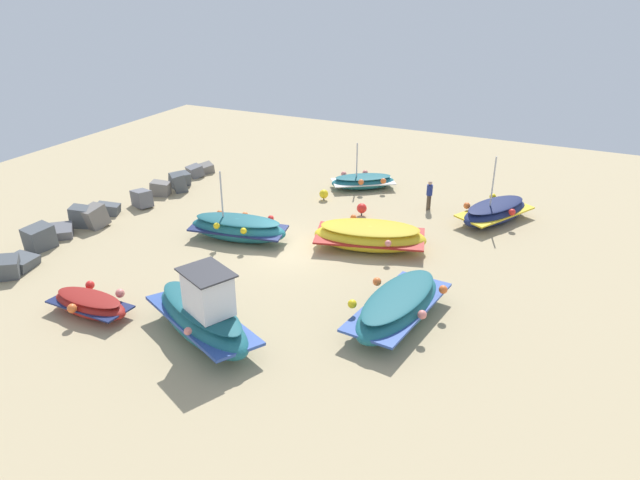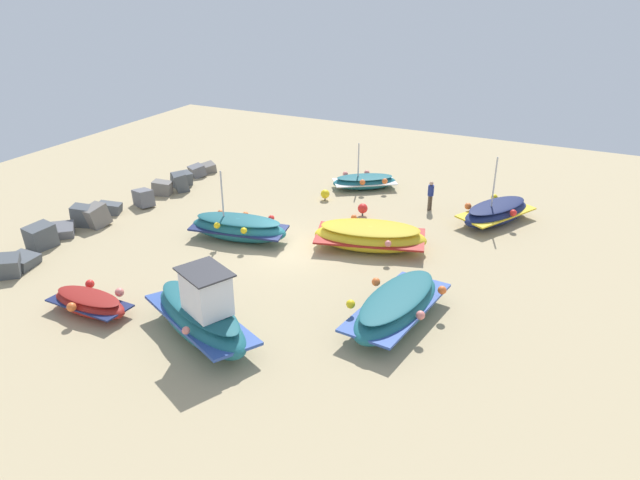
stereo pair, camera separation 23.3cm
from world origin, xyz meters
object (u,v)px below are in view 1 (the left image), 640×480
fishing_boat_1 (398,306)px  mooring_buoy_0 (362,208)px  fishing_boat_6 (90,304)px  person_walking (429,193)px  fishing_boat_5 (363,181)px  fishing_boat_4 (495,212)px  fishing_boat_3 (203,316)px  fishing_boat_0 (238,228)px  mooring_buoy_1 (324,194)px  fishing_boat_2 (370,236)px

fishing_boat_1 → mooring_buoy_0: size_ratio=8.25×
fishing_boat_6 → person_walking: size_ratio=2.07×
fishing_boat_1 → person_walking: person_walking is taller
fishing_boat_5 → person_walking: size_ratio=2.45×
fishing_boat_5 → person_walking: bearing=-54.5°
fishing_boat_4 → fishing_boat_3: bearing=-178.3°
fishing_boat_1 → fishing_boat_5: bearing=34.4°
fishing_boat_6 → fishing_boat_0: bearing=81.4°
fishing_boat_6 → mooring_buoy_1: bearing=80.5°
fishing_boat_5 → fishing_boat_3: bearing=-121.6°
mooring_buoy_0 → mooring_buoy_1: bearing=66.5°
mooring_buoy_1 → fishing_boat_5: bearing=-24.6°
fishing_boat_1 → fishing_boat_5: fishing_boat_5 is taller
fishing_boat_1 → fishing_boat_6: size_ratio=1.64×
fishing_boat_3 → mooring_buoy_0: fishing_boat_3 is taller
fishing_boat_2 → fishing_boat_5: 8.32m
fishing_boat_6 → mooring_buoy_0: (13.61, -5.63, -0.03)m
fishing_boat_3 → mooring_buoy_0: size_ratio=8.35×
fishing_boat_2 → fishing_boat_6: 12.50m
fishing_boat_0 → person_walking: bearing=37.8°
fishing_boat_4 → fishing_boat_6: 19.94m
fishing_boat_1 → fishing_boat_5: size_ratio=1.38×
fishing_boat_1 → mooring_buoy_1: bearing=45.0°
fishing_boat_5 → mooring_buoy_0: size_ratio=5.96×
mooring_buoy_0 → fishing_boat_5: bearing=20.9°
fishing_boat_6 → mooring_buoy_1: (14.83, -2.83, -0.08)m
fishing_boat_1 → fishing_boat_3: (-4.04, 5.82, 0.31)m
fishing_boat_1 → person_walking: 11.61m
mooring_buoy_0 → fishing_boat_4: bearing=-71.5°
mooring_buoy_0 → person_walking: bearing=-51.8°
fishing_boat_1 → mooring_buoy_1: 12.97m
fishing_boat_5 → fishing_boat_2: bearing=-100.4°
fishing_boat_0 → mooring_buoy_0: bearing=42.9°
fishing_boat_2 → fishing_boat_6: size_ratio=1.66×
fishing_boat_3 → person_walking: size_ratio=3.44×
fishing_boat_3 → mooring_buoy_1: fishing_boat_3 is taller
fishing_boat_5 → fishing_boat_6: (-17.61, 4.11, 0.01)m
fishing_boat_3 → fishing_boat_4: fishing_boat_4 is taller
fishing_boat_1 → fishing_boat_5: 14.65m
fishing_boat_4 → fishing_boat_2: bearing=168.1°
fishing_boat_3 → mooring_buoy_0: bearing=111.7°
fishing_boat_2 → mooring_buoy_0: 4.05m
fishing_boat_0 → mooring_buoy_0: 6.92m
mooring_buoy_0 → mooring_buoy_1: 3.05m
fishing_boat_0 → mooring_buoy_0: (5.49, -4.21, -0.23)m
mooring_buoy_1 → mooring_buoy_0: bearing=-113.5°
fishing_boat_3 → fishing_boat_6: fishing_boat_3 is taller
fishing_boat_0 → fishing_boat_1: 9.97m
fishing_boat_0 → fishing_boat_2: fishing_boat_0 is taller
fishing_boat_6 → mooring_buoy_0: size_ratio=5.04×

